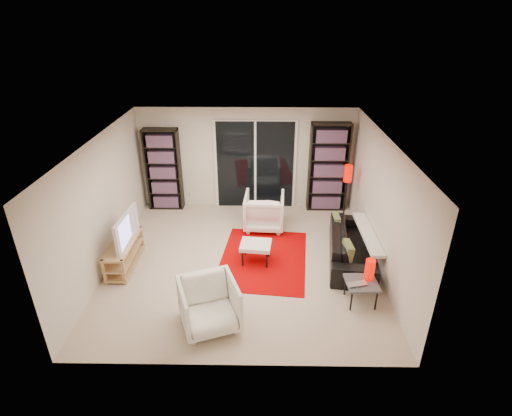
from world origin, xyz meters
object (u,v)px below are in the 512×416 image
Objects in this scene: bookshelf_left at (164,170)px; ottoman at (256,246)px; sofa at (352,245)px; armchair_front at (209,305)px; tv_stand at (124,253)px; side_table at (362,284)px; floor_lamp at (347,179)px; armchair_back at (264,211)px; bookshelf_right at (328,168)px.

bookshelf_left is 3.26m from ottoman.
sofa is 2.46× the size of armchair_front.
tv_stand is 2.37× the size of side_table.
floor_lamp is at bearing 31.89° from armchair_front.
tv_stand is 0.60× the size of sofa.
floor_lamp is at bearing 85.23° from side_table.
bookshelf_left is at bearing 84.17° from tv_stand.
armchair_back is 1.64× the size of side_table.
bookshelf_right is 4.72m from armchair_front.
ottoman is at bearing -125.39° from bookshelf_right.
bookshelf_left is at bearing -18.84° from armchair_back.
armchair_front is at bearing 134.92° from sofa.
bookshelf_left is at bearing 180.00° from bookshelf_right.
sofa reaches higher than side_table.
armchair_back is at bearing -147.09° from bookshelf_right.
armchair_back reaches higher than tv_stand.
side_table is at bearing -94.77° from floor_lamp.
ottoman is (0.67, 1.73, -0.04)m from armchair_front.
bookshelf_left is at bearing 170.58° from floor_lamp.
armchair_front reaches higher than ottoman.
armchair_back is at bearing 30.20° from tv_stand.
armchair_front reaches higher than sofa.
side_table is at bearing -88.66° from bookshelf_right.
floor_lamp is at bearing -65.47° from bookshelf_right.
tv_stand is at bearing -148.80° from bookshelf_right.
sofa is at bearing -28.52° from bookshelf_left.
floor_lamp is at bearing 22.10° from tv_stand.
armchair_front is 1.60× the size of side_table.
ottoman is (-1.65, -2.32, -0.70)m from bookshelf_right.
sofa is at bearing 85.11° from side_table.
side_table is 0.39× the size of floor_lamp.
sofa is at bearing 3.85° from tv_stand.
armchair_front is 1.37× the size of ottoman.
side_table is (1.57, -2.52, -0.04)m from armchair_back.
ottoman is 2.09m from side_table.
bookshelf_right is at bearing 114.53° from floor_lamp.
tv_stand is 3.03m from armchair_back.
bookshelf_right is 1.68× the size of tv_stand.
floor_lamp is (2.64, 3.36, 0.65)m from armchair_front.
floor_lamp reaches higher than tv_stand.
bookshelf_left is 4.37m from armchair_front.
armchair_back is (-1.68, 1.23, 0.09)m from sofa.
side_table is at bearing -41.55° from bookshelf_left.
side_table is (2.40, 0.57, -0.03)m from armchair_front.
sofa is 2.09m from armchair_back.
armchair_front is 1.86m from ottoman.
tv_stand is at bearing -157.90° from floor_lamp.
armchair_front is 2.47m from side_table.
side_table is (4.19, -1.00, 0.09)m from tv_stand.
tv_stand is 2.46m from ottoman.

